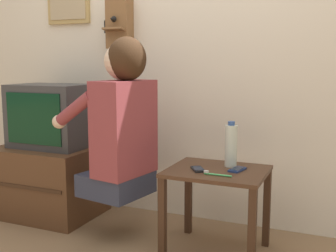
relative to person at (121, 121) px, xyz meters
The scene contains 10 objects.
wall_back 0.80m from the person, 67.37° to the left, with size 6.80×0.05×2.55m.
side_table 0.70m from the person, ahead, with size 0.56×0.47×0.50m.
person is the anchor object (origin of this frame).
tv_stand 0.90m from the person, 165.48° to the left, with size 0.71×0.55×0.51m.
television 0.73m from the person, 163.63° to the left, with size 0.55×0.38×0.45m.
wall_phone_antique 0.85m from the person, 119.99° to the left, with size 0.21×0.19×0.78m.
cell_phone_held 0.56m from the person, ahead, with size 0.12×0.14×0.01m.
cell_phone_spare 0.76m from the person, ahead, with size 0.08×0.13×0.01m.
water_bottle 0.68m from the person, 13.63° to the left, with size 0.07×0.07×0.27m.
toothbrush 0.68m from the person, ahead, with size 0.16×0.01×0.02m.
Camera 1 is at (1.03, -1.74, 1.11)m, focal length 45.00 mm.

